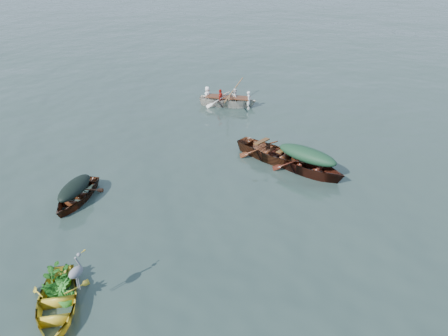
{
  "coord_description": "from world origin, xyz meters",
  "views": [
    {
      "loc": [
        5.8,
        -7.63,
        7.59
      ],
      "look_at": [
        -0.86,
        3.99,
        0.5
      ],
      "focal_mm": 35.0,
      "sensor_mm": 36.0,
      "label": 1
    }
  ],
  "objects_px": {
    "dark_covered_boat": "(77,201)",
    "green_tarp_boat": "(305,172)",
    "rowed_boat": "(228,106)",
    "heron": "(77,277)",
    "open_wooden_boat": "(272,160)",
    "yellow_dinghy": "(58,311)"
  },
  "relations": [
    {
      "from": "green_tarp_boat",
      "to": "rowed_boat",
      "type": "height_order",
      "value": "green_tarp_boat"
    },
    {
      "from": "dark_covered_boat",
      "to": "green_tarp_boat",
      "type": "bearing_deg",
      "value": 26.55
    },
    {
      "from": "yellow_dinghy",
      "to": "open_wooden_boat",
      "type": "bearing_deg",
      "value": 41.65
    },
    {
      "from": "green_tarp_boat",
      "to": "rowed_boat",
      "type": "xyz_separation_m",
      "value": [
        -5.94,
        4.77,
        0.0
      ]
    },
    {
      "from": "yellow_dinghy",
      "to": "rowed_boat",
      "type": "bearing_deg",
      "value": 61.86
    },
    {
      "from": "yellow_dinghy",
      "to": "green_tarp_boat",
      "type": "bearing_deg",
      "value": 32.66
    },
    {
      "from": "rowed_boat",
      "to": "heron",
      "type": "xyz_separation_m",
      "value": [
        3.75,
        -13.55,
        0.88
      ]
    },
    {
      "from": "dark_covered_boat",
      "to": "open_wooden_boat",
      "type": "relative_size",
      "value": 0.7
    },
    {
      "from": "dark_covered_boat",
      "to": "rowed_boat",
      "type": "xyz_separation_m",
      "value": [
        -0.18,
        10.34,
        0.0
      ]
    },
    {
      "from": "yellow_dinghy",
      "to": "heron",
      "type": "xyz_separation_m",
      "value": [
        0.38,
        0.4,
        0.88
      ]
    },
    {
      "from": "dark_covered_boat",
      "to": "rowed_boat",
      "type": "distance_m",
      "value": 10.34
    },
    {
      "from": "dark_covered_boat",
      "to": "rowed_boat",
      "type": "bearing_deg",
      "value": 73.55
    },
    {
      "from": "rowed_boat",
      "to": "heron",
      "type": "distance_m",
      "value": 14.09
    },
    {
      "from": "yellow_dinghy",
      "to": "green_tarp_boat",
      "type": "distance_m",
      "value": 9.54
    },
    {
      "from": "green_tarp_boat",
      "to": "heron",
      "type": "height_order",
      "value": "heron"
    },
    {
      "from": "green_tarp_boat",
      "to": "yellow_dinghy",
      "type": "bearing_deg",
      "value": 175.35
    },
    {
      "from": "yellow_dinghy",
      "to": "heron",
      "type": "relative_size",
      "value": 3.38
    },
    {
      "from": "dark_covered_boat",
      "to": "heron",
      "type": "relative_size",
      "value": 3.38
    },
    {
      "from": "yellow_dinghy",
      "to": "open_wooden_boat",
      "type": "relative_size",
      "value": 0.7
    },
    {
      "from": "dark_covered_boat",
      "to": "open_wooden_boat",
      "type": "xyz_separation_m",
      "value": [
        4.3,
        5.85,
        0.0
      ]
    },
    {
      "from": "heron",
      "to": "rowed_boat",
      "type": "bearing_deg",
      "value": 63.74
    },
    {
      "from": "yellow_dinghy",
      "to": "heron",
      "type": "bearing_deg",
      "value": 5.19
    }
  ]
}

